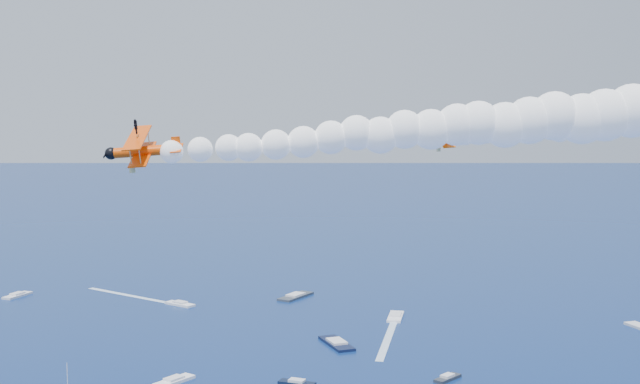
{
  "coord_description": "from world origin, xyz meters",
  "views": [
    {
      "loc": [
        -7.82,
        -75.82,
        59.81
      ],
      "look_at": [
        1.16,
        26.28,
        50.13
      ],
      "focal_mm": 47.57,
      "sensor_mm": 36.0,
      "label": 1
    }
  ],
  "objects": [
    {
      "name": "boat_wakes",
      "position": [
        -25.13,
        138.54,
        0.03
      ],
      "size": [
        132.92,
        177.31,
        0.04
      ],
      "color": "white",
      "rests_on": "ground"
    },
    {
      "name": "smoke_trail_lead",
      "position": [
        46.66,
        40.05,
        58.36
      ],
      "size": [
        52.72,
        10.99,
        9.58
      ],
      "primitive_type": null,
      "rotation": [
        0.0,
        0.0,
        3.09
      ],
      "color": "white"
    },
    {
      "name": "biplane_lead",
      "position": [
        20.3,
        41.48,
        56.38
      ],
      "size": [
        8.04,
        9.69,
        7.52
      ],
      "primitive_type": null,
      "rotation": [
        -0.27,
        0.07,
        3.09
      ],
      "color": "#FF5B05"
    },
    {
      "name": "smoke_trail_trail",
      "position": [
        8.4,
        9.88,
        57.87
      ],
      "size": [
        52.67,
        10.12,
        9.58
      ],
      "primitive_type": null,
      "rotation": [
        0.0,
        0.0,
        3.1
      ],
      "color": "white"
    },
    {
      "name": "biplane_trail",
      "position": [
        -17.97,
        11.08,
        55.89
      ],
      "size": [
        8.41,
        10.1,
        7.8
      ],
      "primitive_type": null,
      "rotation": [
        -0.25,
        0.07,
        3.1
      ],
      "color": "#F94B05"
    },
    {
      "name": "spectator_boats",
      "position": [
        -0.09,
        120.92,
        0.35
      ],
      "size": [
        228.53,
        183.01,
        0.7
      ],
      "color": "silver",
      "rests_on": "ground"
    }
  ]
}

